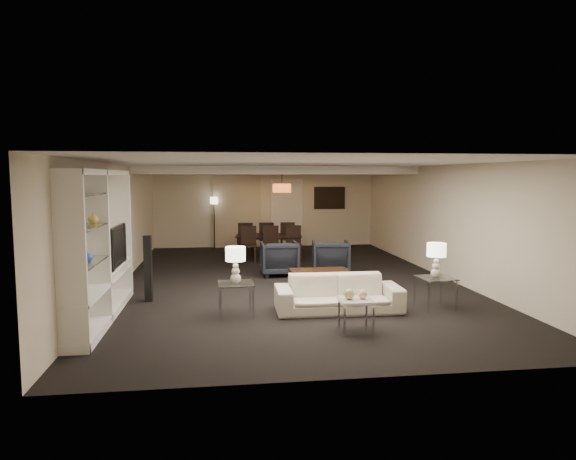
{
  "coord_description": "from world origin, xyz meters",
  "views": [
    {
      "loc": [
        -1.47,
        -10.87,
        2.25
      ],
      "look_at": [
        0.0,
        0.0,
        1.1
      ],
      "focal_mm": 32.0,
      "sensor_mm": 36.0,
      "label": 1
    }
  ],
  "objects_px": {
    "side_table_right": "(435,293)",
    "television": "(110,246)",
    "chair_fm": "(267,238)",
    "armchair_right": "(331,257)",
    "armchair_left": "(279,258)",
    "chair_fr": "(287,238)",
    "marble_table": "(356,315)",
    "vase_blue": "(86,256)",
    "chair_nl": "(249,244)",
    "pendant_light": "(282,188)",
    "vase_amber": "(93,218)",
    "sofa": "(338,294)",
    "chair_fl": "(246,239)",
    "dining_table": "(269,246)",
    "table_lamp_right": "(436,260)",
    "floor_lamp": "(214,223)",
    "coffee_table": "(320,280)",
    "chair_nm": "(271,244)",
    "floor_speaker": "(148,269)",
    "table_lamp_left": "(236,265)",
    "side_table_left": "(236,299)",
    "chair_nr": "(294,244)"
  },
  "relations": [
    {
      "from": "side_table_right",
      "to": "television",
      "type": "bearing_deg",
      "value": 173.4
    },
    {
      "from": "chair_fm",
      "to": "armchair_right",
      "type": "bearing_deg",
      "value": 117.57
    },
    {
      "from": "armchair_left",
      "to": "chair_fr",
      "type": "distance_m",
      "value": 3.21
    },
    {
      "from": "marble_table",
      "to": "television",
      "type": "relative_size",
      "value": 0.4
    },
    {
      "from": "side_table_right",
      "to": "chair_fr",
      "type": "xyz_separation_m",
      "value": [
        -1.69,
        6.45,
        0.2
      ]
    },
    {
      "from": "vase_blue",
      "to": "chair_nl",
      "type": "height_order",
      "value": "vase_blue"
    },
    {
      "from": "pendant_light",
      "to": "chair_fr",
      "type": "xyz_separation_m",
      "value": [
        0.19,
        0.28,
        -1.45
      ]
    },
    {
      "from": "vase_amber",
      "to": "television",
      "type": "bearing_deg",
      "value": 88.24
    },
    {
      "from": "sofa",
      "to": "vase_blue",
      "type": "distance_m",
      "value": 3.98
    },
    {
      "from": "vase_blue",
      "to": "chair_fl",
      "type": "distance_m",
      "value": 7.77
    },
    {
      "from": "dining_table",
      "to": "table_lamp_right",
      "type": "bearing_deg",
      "value": -61.33
    },
    {
      "from": "television",
      "to": "vase_amber",
      "type": "distance_m",
      "value": 1.12
    },
    {
      "from": "chair_fr",
      "to": "floor_lamp",
      "type": "relative_size",
      "value": 0.58
    },
    {
      "from": "pendant_light",
      "to": "coffee_table",
      "type": "xyz_separation_m",
      "value": [
        0.18,
        -4.58,
        -1.72
      ]
    },
    {
      "from": "sofa",
      "to": "coffee_table",
      "type": "xyz_separation_m",
      "value": [
        0.0,
        1.6,
        -0.1
      ]
    },
    {
      "from": "coffee_table",
      "to": "chair_fl",
      "type": "bearing_deg",
      "value": 103.81
    },
    {
      "from": "armchair_right",
      "to": "vase_amber",
      "type": "distance_m",
      "value": 5.84
    },
    {
      "from": "sofa",
      "to": "chair_nm",
      "type": "bearing_deg",
      "value": 97.98
    },
    {
      "from": "sofa",
      "to": "floor_speaker",
      "type": "height_order",
      "value": "floor_speaker"
    },
    {
      "from": "floor_speaker",
      "to": "dining_table",
      "type": "distance_m",
      "value": 5.35
    },
    {
      "from": "table_lamp_right",
      "to": "side_table_right",
      "type": "bearing_deg",
      "value": 0.0
    },
    {
      "from": "pendant_light",
      "to": "vase_blue",
      "type": "height_order",
      "value": "pendant_light"
    },
    {
      "from": "floor_speaker",
      "to": "chair_fr",
      "type": "height_order",
      "value": "floor_speaker"
    },
    {
      "from": "table_lamp_left",
      "to": "dining_table",
      "type": "relative_size",
      "value": 0.33
    },
    {
      "from": "chair_nl",
      "to": "chair_fl",
      "type": "bearing_deg",
      "value": 93.54
    },
    {
      "from": "vase_amber",
      "to": "chair_fm",
      "type": "distance_m",
      "value": 7.6
    },
    {
      "from": "chair_fm",
      "to": "floor_speaker",
      "type": "bearing_deg",
      "value": 70.32
    },
    {
      "from": "television",
      "to": "side_table_left",
      "type": "bearing_deg",
      "value": -107.03
    },
    {
      "from": "side_table_right",
      "to": "chair_fm",
      "type": "xyz_separation_m",
      "value": [
        -2.29,
        6.45,
        0.2
      ]
    },
    {
      "from": "television",
      "to": "chair_nr",
      "type": "xyz_separation_m",
      "value": [
        3.77,
        4.52,
        -0.62
      ]
    },
    {
      "from": "dining_table",
      "to": "chair_nr",
      "type": "xyz_separation_m",
      "value": [
        0.6,
        -0.65,
        0.15
      ]
    },
    {
      "from": "table_lamp_left",
      "to": "chair_fm",
      "type": "bearing_deg",
      "value": 80.26
    },
    {
      "from": "side_table_left",
      "to": "side_table_right",
      "type": "height_order",
      "value": "same"
    },
    {
      "from": "table_lamp_left",
      "to": "marble_table",
      "type": "bearing_deg",
      "value": -32.91
    },
    {
      "from": "armchair_left",
      "to": "vase_amber",
      "type": "xyz_separation_m",
      "value": [
        -3.19,
        -3.64,
        1.25
      ]
    },
    {
      "from": "vase_blue",
      "to": "vase_amber",
      "type": "height_order",
      "value": "vase_amber"
    },
    {
      "from": "pendant_light",
      "to": "side_table_left",
      "type": "xyz_separation_m",
      "value": [
        -1.52,
        -6.18,
        -1.65
      ]
    },
    {
      "from": "pendant_light",
      "to": "table_lamp_right",
      "type": "bearing_deg",
      "value": -73.04
    },
    {
      "from": "coffee_table",
      "to": "chair_fm",
      "type": "relative_size",
      "value": 1.21
    },
    {
      "from": "pendant_light",
      "to": "chair_nl",
      "type": "relative_size",
      "value": 0.55
    },
    {
      "from": "armchair_right",
      "to": "table_lamp_right",
      "type": "distance_m",
      "value": 3.51
    },
    {
      "from": "dining_table",
      "to": "chair_fr",
      "type": "distance_m",
      "value": 0.9
    },
    {
      "from": "side_table_left",
      "to": "side_table_right",
      "type": "bearing_deg",
      "value": 0.0
    },
    {
      "from": "table_lamp_right",
      "to": "chair_nl",
      "type": "relative_size",
      "value": 0.63
    },
    {
      "from": "chair_nr",
      "to": "chair_fm",
      "type": "relative_size",
      "value": 1.0
    },
    {
      "from": "sofa",
      "to": "dining_table",
      "type": "relative_size",
      "value": 1.15
    },
    {
      "from": "television",
      "to": "chair_nl",
      "type": "relative_size",
      "value": 1.25
    },
    {
      "from": "floor_lamp",
      "to": "chair_fm",
      "type": "bearing_deg",
      "value": -43.36
    },
    {
      "from": "pendant_light",
      "to": "television",
      "type": "relative_size",
      "value": 0.44
    },
    {
      "from": "chair_fm",
      "to": "chair_fr",
      "type": "bearing_deg",
      "value": -173.17
    }
  ]
}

